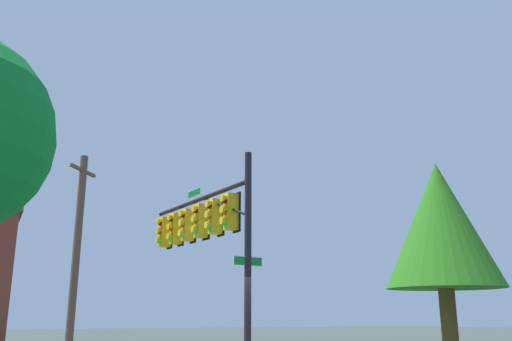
% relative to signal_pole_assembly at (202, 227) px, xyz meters
% --- Properties ---
extents(signal_pole_assembly, '(6.46, 1.51, 6.10)m').
position_rel_signal_pole_assembly_xyz_m(signal_pole_assembly, '(0.00, 0.00, 0.00)').
color(signal_pole_assembly, black).
rests_on(signal_pole_assembly, ground_plane).
extents(utility_pole, '(1.49, 1.21, 7.68)m').
position_rel_signal_pole_assembly_xyz_m(utility_pole, '(5.26, 3.15, -0.32)').
color(utility_pole, brown).
rests_on(utility_pole, ground_plane).
extents(tree_mid, '(2.80, 2.80, 5.21)m').
position_rel_signal_pole_assembly_xyz_m(tree_mid, '(-6.66, -3.78, -0.65)').
color(tree_mid, '#523C1A').
rests_on(tree_mid, ground_plane).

